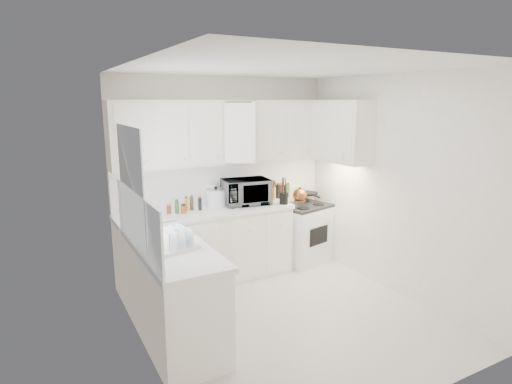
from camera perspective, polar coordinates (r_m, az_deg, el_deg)
floor at (r=4.81m, az=4.14°, el=-16.32°), size 3.20×3.20×0.00m
ceiling at (r=4.24m, az=4.70°, el=16.30°), size 3.20×3.20×0.00m
wall_back at (r=5.72m, az=-4.30°, el=2.16°), size 3.00×0.00×3.00m
wall_front at (r=3.17m, az=20.34°, el=-6.85°), size 3.00×0.00×3.00m
wall_left at (r=3.77m, az=-15.19°, el=-3.53°), size 0.00×3.20×3.20m
wall_right at (r=5.29m, az=18.19°, el=0.75°), size 0.00×3.20×3.20m
window_blinds at (r=4.05m, az=-16.27°, el=1.12°), size 0.06×0.96×1.06m
lower_cabinets_back at (r=5.53m, az=-6.59°, el=-7.38°), size 2.22×0.60×0.90m
lower_cabinets_left at (r=4.32m, az=-11.21°, el=-13.33°), size 0.60×1.60×0.90m
countertop_back at (r=5.38m, az=-6.67°, el=-2.64°), size 2.24×0.64×0.05m
countertop_left at (r=4.14m, az=-11.35°, el=-7.36°), size 0.64×1.62×0.05m
backsplash_back at (r=5.73m, az=-4.24°, el=1.41°), size 2.98×0.02×0.55m
backsplash_left at (r=3.98m, az=-15.67°, el=-3.85°), size 0.02×1.60×0.55m
upper_cabinets_back at (r=5.54m, az=-3.63°, el=3.94°), size 3.00×0.33×0.80m
upper_cabinets_right at (r=5.74m, az=11.25°, el=4.01°), size 0.33×0.90×0.80m
sink at (r=4.42m, az=-12.79°, el=-4.20°), size 0.42×0.38×0.30m
stove at (r=6.16m, az=6.36°, el=-4.46°), size 0.82×0.73×1.07m
tea_kettle at (r=5.80m, az=5.91°, el=-0.27°), size 0.29×0.27×0.22m
frying_pan at (r=6.28m, az=6.97°, el=-0.10°), size 0.32×0.50×0.04m
microwave at (r=5.59m, az=-1.34°, el=0.41°), size 0.64×0.40×0.41m
rice_cooker at (r=5.52m, az=-5.43°, el=-0.58°), size 0.28×0.28×0.26m
paper_towel at (r=5.61m, az=-5.84°, el=-0.30°), size 0.12×0.12×0.27m
utensil_crock at (r=5.59m, az=3.76°, el=0.21°), size 0.14×0.14×0.37m
dish_rack at (r=3.98m, az=-11.21°, el=-6.05°), size 0.47×0.40×0.23m
spice_left_0 at (r=5.33m, az=-11.81°, el=-1.95°), size 0.06×0.06×0.13m
spice_left_1 at (r=5.27m, az=-10.75°, el=-2.07°), size 0.06×0.06×0.13m
spice_left_2 at (r=5.37m, az=-10.28°, el=-1.77°), size 0.06×0.06×0.13m
spice_left_3 at (r=5.31m, az=-9.21°, el=-1.89°), size 0.06×0.06×0.13m
spice_left_4 at (r=5.42m, az=-8.78°, el=-1.60°), size 0.06×0.06×0.13m
spice_left_5 at (r=5.36m, az=-7.69°, el=-1.71°), size 0.06×0.06×0.13m
sauce_right_0 at (r=5.91m, az=1.44°, el=-0.01°), size 0.06×0.06×0.19m
sauce_right_1 at (r=5.89m, az=2.19°, el=-0.06°), size 0.06×0.06×0.19m
sauce_right_2 at (r=5.96m, az=2.35°, el=0.10°), size 0.06×0.06×0.19m
sauce_right_3 at (r=5.94m, az=3.11°, el=0.05°), size 0.06×0.06×0.19m
sauce_right_4 at (r=6.02m, az=3.25°, el=0.20°), size 0.06×0.06×0.19m
sauce_right_5 at (r=6.00m, az=4.00°, el=0.15°), size 0.06×0.06×0.19m
sauce_right_6 at (r=6.08m, az=4.14°, el=0.31°), size 0.06×0.06×0.19m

